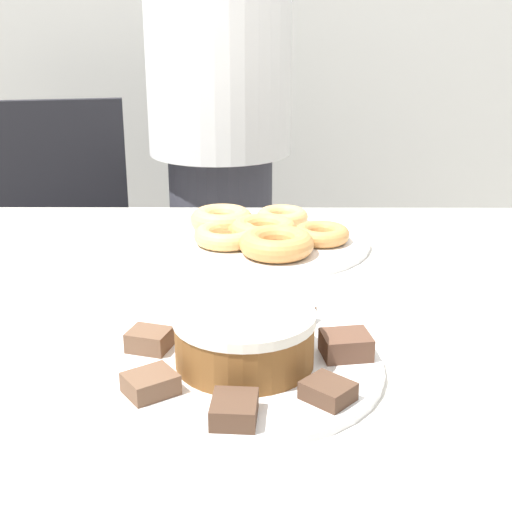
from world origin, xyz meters
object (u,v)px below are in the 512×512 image
object	(u,v)px
person_standing	(220,133)
frosted_cake	(245,337)
plate_cake	(245,366)
office_chair_left	(62,270)
plate_donuts	(263,241)

from	to	relation	value
person_standing	frosted_cake	size ratio (longest dim) A/B	9.33
plate_cake	frosted_cake	bearing A→B (deg)	0.00
person_standing	frosted_cake	xyz separation A→B (m)	(0.09, -1.21, -0.04)
person_standing	frosted_cake	distance (m)	1.21
person_standing	frosted_cake	bearing A→B (deg)	-85.62
office_chair_left	plate_donuts	size ratio (longest dim) A/B	2.30
office_chair_left	frosted_cake	size ratio (longest dim) A/B	5.31
office_chair_left	plate_cake	world-z (taller)	office_chair_left
office_chair_left	frosted_cake	bearing A→B (deg)	-75.40
plate_donuts	frosted_cake	size ratio (longest dim) A/B	2.31
office_chair_left	frosted_cake	world-z (taller)	office_chair_left
office_chair_left	plate_donuts	bearing A→B (deg)	-60.96
plate_donuts	frosted_cake	bearing A→B (deg)	-92.92
frosted_cake	plate_cake	bearing A→B (deg)	180.00
plate_donuts	frosted_cake	xyz separation A→B (m)	(-0.02, -0.47, 0.04)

